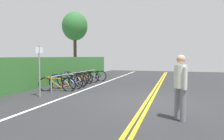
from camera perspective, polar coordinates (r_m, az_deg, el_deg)
ground_plane at (r=7.75m, az=9.93°, el=-8.43°), size 31.87×12.40×0.05m
centre_line_yellow_inner at (r=7.74m, az=10.53°, el=-8.26°), size 28.68×0.10×0.00m
centre_line_yellow_outer at (r=7.76m, az=9.34°, el=-8.22°), size 28.68×0.10×0.00m
bike_lane_stripe_white at (r=8.74m, az=-11.89°, el=-6.90°), size 28.68×0.12×0.00m
bike_rack at (r=11.85m, az=-9.42°, el=-1.40°), size 5.16×0.05×0.72m
bicycle_0 at (r=10.01m, az=-14.61°, el=-3.72°), size 0.56×1.74×0.70m
bicycle_1 at (r=10.64m, az=-12.38°, el=-3.06°), size 0.46×1.80×0.77m
bicycle_2 at (r=11.25m, az=-10.82°, el=-2.71°), size 0.46×1.77×0.76m
bicycle_3 at (r=11.90m, az=-10.13°, el=-2.29°), size 0.46×1.80×0.78m
bicycle_4 at (r=12.55m, az=-8.40°, el=-2.15°), size 0.48×1.63×0.70m
bicycle_5 at (r=13.07m, az=-7.11°, el=-1.86°), size 0.46×1.66×0.73m
bicycle_6 at (r=13.70m, az=-5.09°, el=-1.58°), size 0.55×1.68×0.73m
pedestrian at (r=5.50m, az=18.04°, el=-3.34°), size 0.44×0.32×1.64m
sign_post_near at (r=8.75m, az=-19.07°, el=1.10°), size 0.36×0.10×2.02m
hedge_backdrop at (r=14.10m, az=-14.02°, el=0.26°), size 14.11×1.27×1.56m
tree_mid at (r=19.01m, az=-10.03°, el=11.46°), size 2.21×2.21×5.48m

